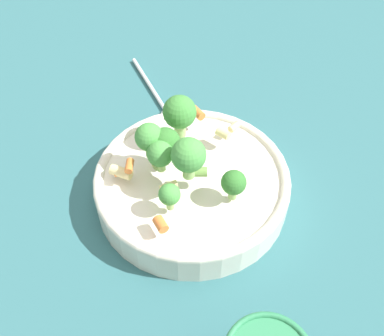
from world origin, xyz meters
The scene contains 4 objects.
ground_plane centered at (0.00, 0.00, 0.00)m, with size 3.00×3.00×0.00m, color #2D6066.
bowl centered at (0.00, 0.00, 0.03)m, with size 0.27×0.27×0.05m.
pasta_salad centered at (0.01, 0.02, 0.10)m, with size 0.21×0.19×0.09m.
spoon centered at (0.21, 0.04, 0.01)m, with size 0.19×0.08×0.01m.
Camera 1 is at (-0.40, 0.03, 0.51)m, focal length 42.00 mm.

